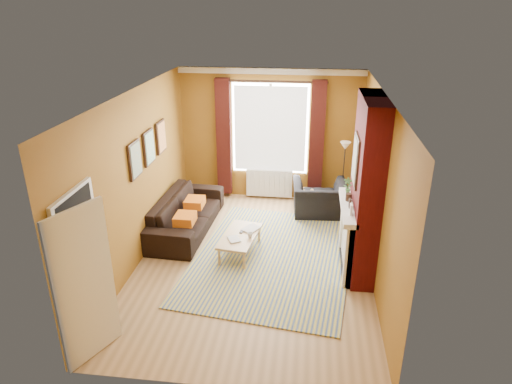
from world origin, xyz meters
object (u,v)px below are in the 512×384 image
Objects in this scene: armchair at (319,199)px; wicker_stool at (305,199)px; sofa at (186,213)px; floor_lamp at (345,156)px; coffee_table at (240,237)px.

armchair reaches higher than wicker_stool.
floor_lamp is (2.97, 1.33, 0.80)m from sofa.
floor_lamp reaches higher than sofa.
coffee_table is 2.90m from floor_lamp.
armchair is 2.57× the size of wicker_stool.
sofa is 2.04× the size of coffee_table.
sofa is 3.35m from floor_lamp.
armchair is 0.41m from wicker_stool.
coffee_table is at bearing -120.65° from sofa.
wicker_stool is (-0.28, 0.26, -0.14)m from armchair.
armchair is at bearing -65.82° from sofa.
floor_lamp is at bearing 57.13° from coffee_table.
sofa reaches higher than wicker_stool.
sofa is 2.69m from armchair.
armchair is 0.99m from floor_lamp.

